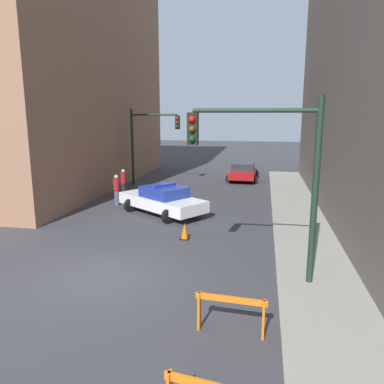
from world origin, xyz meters
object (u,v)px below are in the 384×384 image
Objects in this scene: traffic_light_far at (147,136)px; barrier_mid at (231,308)px; parked_car_near at (243,171)px; police_car at (162,200)px; pedestrian_corner at (124,183)px; traffic_cone at (185,231)px; pedestrian_crossing at (117,189)px; traffic_light_near at (273,162)px.

barrier_mid is at bearing -66.99° from traffic_light_far.
police_car is at bearing -106.30° from parked_car_near.
traffic_cone is (5.14, -6.88, -0.54)m from pedestrian_corner.
pedestrian_crossing reaches higher than parked_car_near.
pedestrian_corner is 1.04× the size of barrier_mid.
traffic_light_near reaches higher than parked_car_near.
traffic_light_near is 11.72m from pedestrian_crossing.
parked_car_near is 2.71× the size of barrier_mid.
pedestrian_crossing reaches higher than barrier_mid.
pedestrian_corner is 15.04m from barrier_mid.
parked_car_near is at bearing 92.45° from barrier_mid.
police_car is 2.96× the size of pedestrian_corner.
barrier_mid is 2.44× the size of traffic_cone.
traffic_light_far reaches higher than pedestrian_crossing.
police_car reaches higher than traffic_cone.
pedestrian_corner reaches higher than parked_car_near.
traffic_light_far is 12.22m from traffic_cone.
parked_car_near is at bearing -105.84° from pedestrian_crossing.
traffic_cone is at bearing 133.73° from traffic_light_near.
parked_car_near is (3.34, 10.55, -0.05)m from police_car.
traffic_light_far is at bearing -70.86° from pedestrian_crossing.
traffic_light_far is 1.20× the size of parked_car_near.
traffic_cone is (1.85, -3.51, -0.41)m from police_car.
traffic_light_near reaches higher than barrier_mid.
traffic_light_near is 13.44m from pedestrian_corner.
police_car is at bearing 126.38° from traffic_light_near.
barrier_mid is (4.20, -9.67, -0.11)m from police_car.
pedestrian_corner is at bearing 129.22° from traffic_light_near.
police_car is 7.50× the size of traffic_cone.
parked_car_near is at bearing -148.21° from pedestrian_corner.
pedestrian_corner reaches higher than traffic_cone.
traffic_light_far reaches higher than pedestrian_corner.
traffic_light_near is 5.61m from traffic_cone.
police_car reaches higher than barrier_mid.
police_car reaches higher than parked_car_near.
parked_car_near is at bearing 17.12° from police_car.
pedestrian_crossing is at bearing 134.45° from traffic_cone.
traffic_cone is (-1.48, -14.06, -0.36)m from parked_car_near.
pedestrian_corner is (-0.30, -3.91, -2.54)m from traffic_light_far.
pedestrian_crossing is (0.08, -5.93, -2.54)m from traffic_light_far.
traffic_light_far reaches higher than traffic_cone.
barrier_mid is at bearing -69.14° from traffic_cone.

